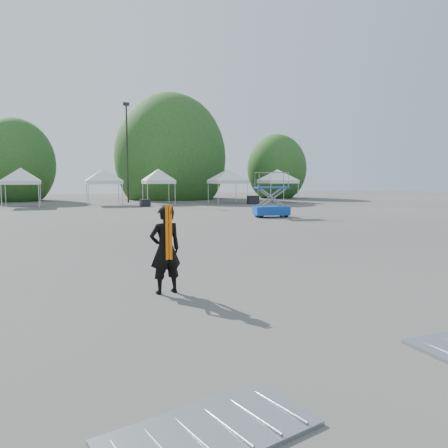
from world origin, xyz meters
name	(u,v)px	position (x,y,z in m)	size (l,w,h in m)	color
ground	(178,263)	(0.00, 0.00, 0.00)	(120.00, 120.00, 0.00)	#474442
light_pole_east	(127,147)	(3.00, 32.00, 5.52)	(0.60, 0.25, 9.80)	black
tree_mid_w	(13,164)	(-8.00, 40.00, 3.93)	(4.16, 4.16, 6.33)	#382314
tree_mid_e	(171,158)	(9.00, 39.00, 4.84)	(5.12, 5.12, 7.79)	#382314
tree_far_e	(277,169)	(22.00, 37.00, 3.63)	(3.84, 3.84, 5.84)	#382314
tent_d	(21,171)	(-6.36, 28.37, 3.06)	(4.23, 4.23, 3.88)	silver
tent_e	(104,171)	(0.43, 28.99, 3.06)	(4.40, 4.40, 3.88)	silver
tent_f	(158,172)	(5.45, 28.98, 3.06)	(3.92, 3.92, 3.88)	silver
tent_g	(228,172)	(12.07, 27.99, 3.06)	(4.53, 4.53, 3.88)	silver
tent_h	(278,172)	(17.53, 27.96, 3.06)	(4.57, 4.57, 3.88)	silver
man	(165,249)	(-1.04, -3.13, 0.95)	(0.76, 0.56, 1.89)	black
scissor_lift	(271,195)	(9.26, 12.65, 1.42)	(2.31, 1.38, 2.82)	#0B2396
barrier_left	(210,432)	(-1.79, -8.38, 0.03)	(2.25, 1.51, 0.07)	#95989C
crate_mid	(145,203)	(3.57, 25.73, 0.32)	(0.82, 0.64, 0.64)	black
crate_east	(253,200)	(13.87, 25.85, 0.40)	(1.02, 0.80, 0.80)	black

